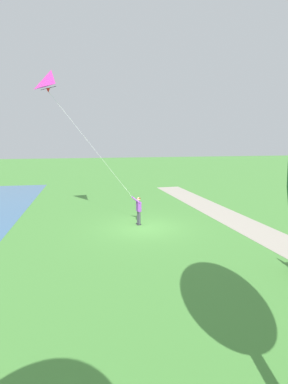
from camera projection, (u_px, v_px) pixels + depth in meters
name	position (u px, v px, depth m)	size (l,w,h in m)	color
ground_plane	(143.00, 227.00, 18.53)	(120.00, 120.00, 0.00)	#4C8E3D
walkway_path	(258.00, 231.00, 17.72)	(2.40, 32.00, 0.02)	#ADA393
person_kite_flyer	(138.00, 208.00, 18.90)	(0.62, 0.52, 1.83)	#232328
flying_kite	(52.00, 82.00, 16.14)	(5.07, 1.83, 7.08)	#E02D9E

